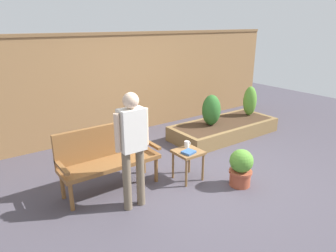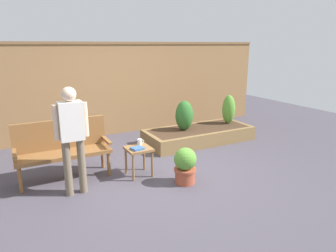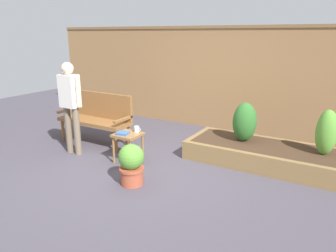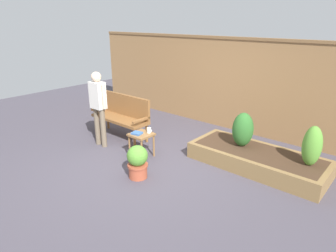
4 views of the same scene
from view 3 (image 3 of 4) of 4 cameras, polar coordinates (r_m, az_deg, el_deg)
ground_plane at (r=5.02m, az=-4.65°, el=-7.28°), size 14.00×14.00×0.00m
fence_back at (r=6.94m, az=7.73°, el=8.61°), size 8.40×0.14×2.16m
garden_bench at (r=6.10m, az=-12.58°, el=2.08°), size 1.44×0.48×0.94m
side_table at (r=5.08m, az=-7.21°, el=-2.25°), size 0.40×0.40×0.48m
cup_on_table at (r=5.10m, az=-5.63°, el=-0.58°), size 0.12×0.08×0.10m
book_on_table at (r=5.03m, az=-8.14°, el=-1.29°), size 0.21×0.20×0.03m
potted_boxwood at (r=4.37m, az=-6.59°, el=-6.73°), size 0.35×0.35×0.58m
raised_planter_bed at (r=5.31m, az=16.71°, el=-4.86°), size 2.40×1.00×0.30m
shrub_near_bench at (r=5.30m, az=13.60°, el=0.70°), size 0.38×0.38×0.64m
shrub_far_corner at (r=5.09m, az=26.60°, el=-1.04°), size 0.30×0.30×0.67m
person_by_bench at (r=5.53m, az=-17.17°, el=4.41°), size 0.47×0.20×1.56m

